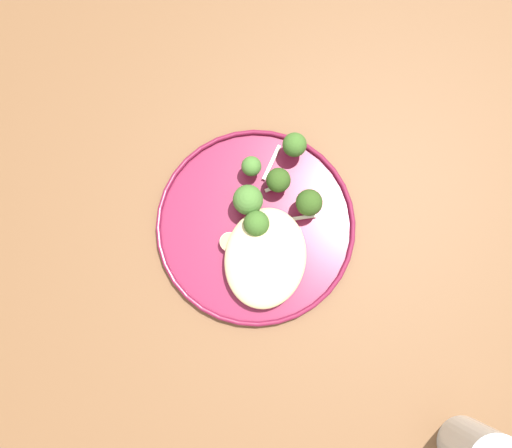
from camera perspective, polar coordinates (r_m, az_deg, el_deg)
name	(u,v)px	position (r m, az deg, el deg)	size (l,w,h in m)	color
ground	(261,287)	(1.47, 0.54, -7.18)	(6.00, 6.00, 0.00)	#47423D
wooden_dining_table	(264,265)	(0.81, 0.97, -4.72)	(1.40, 1.00, 0.74)	brown
dinner_plate	(256,225)	(0.73, 0.00, -0.16)	(0.29, 0.29, 0.02)	maroon
noodle_bed	(264,257)	(0.70, 0.93, -3.83)	(0.14, 0.11, 0.04)	beige
seared_scallop_rear_pale	(271,258)	(0.71, 1.70, -3.96)	(0.02, 0.02, 0.02)	#E5C689
seared_scallop_tiny_bay	(230,242)	(0.71, -3.02, -2.09)	(0.03, 0.03, 0.01)	beige
seared_scallop_right_edge	(290,235)	(0.71, 3.97, -1.23)	(0.03, 0.03, 0.01)	#DBB77A
seared_scallop_half_hidden	(269,228)	(0.71, 1.46, -0.43)	(0.03, 0.03, 0.01)	beige
broccoli_floret_beside_noodles	(280,181)	(0.71, 2.77, 4.96)	(0.04, 0.04, 0.05)	#89A356
broccoli_floret_tall_stalk	(257,224)	(0.69, 0.09, 0.04)	(0.04, 0.04, 0.05)	#89A356
broccoli_floret_front_edge	(248,200)	(0.70, -0.89, 2.75)	(0.04, 0.04, 0.06)	#89A356
broccoli_floret_center_pile	(309,203)	(0.70, 6.12, 2.42)	(0.04, 0.04, 0.05)	#7A994C
broccoli_floret_rear_charred	(252,167)	(0.72, -0.50, 6.58)	(0.03, 0.03, 0.04)	#89A356
broccoli_floret_small_sprig	(295,145)	(0.72, 4.46, 8.98)	(0.04, 0.04, 0.05)	#89A356
onion_sliver_long_sliver	(296,219)	(0.72, 4.63, 0.63)	(0.06, 0.01, 0.00)	silver
onion_sliver_pale_crescent	(272,162)	(0.74, 1.83, 7.05)	(0.06, 0.01, 0.00)	silver
onion_sliver_short_strip	(281,187)	(0.73, 2.82, 4.28)	(0.04, 0.01, 0.00)	silver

